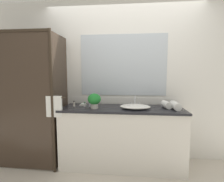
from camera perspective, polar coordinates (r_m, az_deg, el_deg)
name	(u,v)px	position (r m, az deg, el deg)	size (l,w,h in m)	color
ground_plane	(122,165)	(2.84, 3.29, -23.75)	(8.00, 8.00, 0.00)	beige
wall_back_with_mirror	(123,80)	(2.81, 3.76, 3.88)	(4.40, 0.06, 2.60)	silver
vanity_cabinet	(122,137)	(2.66, 3.36, -15.19)	(1.80, 0.58, 0.90)	silver
shower_enclosure	(33,100)	(2.69, -25.12, -2.81)	(1.20, 0.59, 2.00)	#2D2319
sink_basin	(135,106)	(2.48, 7.87, -5.21)	(0.44, 0.32, 0.06)	white
faucet	(135,103)	(2.65, 7.74, -4.04)	(0.17, 0.13, 0.16)	silver
potted_plant	(94,100)	(2.47, -6.01, -3.01)	(0.19, 0.19, 0.22)	beige
soap_dish	(83,104)	(2.74, -9.82, -4.50)	(0.10, 0.07, 0.04)	silver
amenity_bottle_shampoo	(85,105)	(2.61, -9.23, -4.57)	(0.03, 0.03, 0.07)	white
amenity_bottle_body_wash	(90,104)	(2.62, -7.50, -4.43)	(0.03, 0.03, 0.08)	silver
amenity_bottle_conditioner	(74,104)	(2.68, -12.71, -4.26)	(0.03, 0.03, 0.08)	silver
rolled_towel_near_edge	(175,106)	(2.57, 20.67, -4.63)	(0.11, 0.11, 0.25)	white
rolled_towel_middle	(166,105)	(2.61, 17.93, -4.42)	(0.10, 0.10, 0.18)	white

